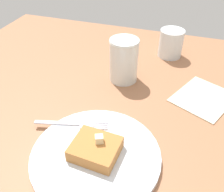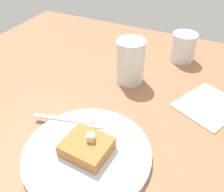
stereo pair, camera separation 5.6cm
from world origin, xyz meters
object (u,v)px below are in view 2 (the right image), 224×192
(plate, at_px, (87,153))
(syrup_jar, at_px, (130,62))
(napkin, at_px, (209,106))
(coffee_mug, at_px, (183,47))
(fork, at_px, (73,121))

(plate, distance_m, syrup_jar, 0.28)
(napkin, relative_size, coffee_mug, 1.43)
(plate, relative_size, syrup_jar, 2.11)
(fork, xyz_separation_m, syrup_jar, (0.22, -0.04, 0.04))
(fork, bearing_deg, napkin, -52.49)
(plate, distance_m, napkin, 0.32)
(fork, xyz_separation_m, coffee_mug, (0.39, -0.14, 0.03))
(syrup_jar, bearing_deg, coffee_mug, -30.26)
(syrup_jar, distance_m, napkin, 0.22)
(plate, bearing_deg, napkin, -36.76)
(syrup_jar, height_order, coffee_mug, syrup_jar)
(fork, bearing_deg, syrup_jar, -11.03)
(fork, distance_m, napkin, 0.32)
(napkin, bearing_deg, coffee_mug, 29.92)
(napkin, bearing_deg, plate, 143.24)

